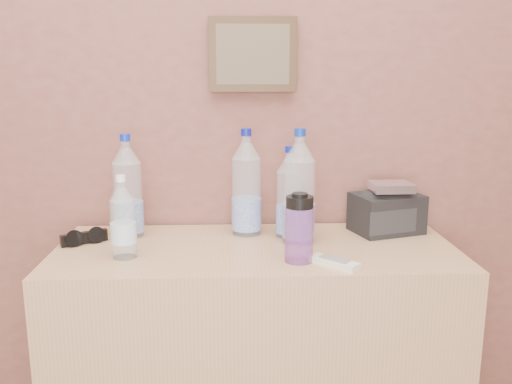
% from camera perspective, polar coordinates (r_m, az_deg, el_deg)
% --- Properties ---
extents(picture_frame, '(0.30, 0.03, 0.25)m').
position_cam_1_polar(picture_frame, '(1.91, -0.35, 14.26)').
color(picture_frame, '#382311').
rests_on(picture_frame, room_shell).
extents(dresser, '(1.27, 0.53, 0.80)m').
position_cam_1_polar(dresser, '(1.90, -0.01, -17.25)').
color(dresser, '#AD8248').
rests_on(dresser, ground).
extents(pet_large_a, '(0.09, 0.09, 0.35)m').
position_cam_1_polar(pet_large_a, '(1.86, -13.34, 0.02)').
color(pet_large_a, silver).
rests_on(pet_large_a, dresser).
extents(pet_large_b, '(0.10, 0.10, 0.36)m').
position_cam_1_polar(pet_large_b, '(1.84, -1.02, 0.41)').
color(pet_large_b, white).
rests_on(pet_large_b, dresser).
extents(pet_large_c, '(0.08, 0.08, 0.31)m').
position_cam_1_polar(pet_large_c, '(1.82, 3.49, -0.55)').
color(pet_large_c, silver).
rests_on(pet_large_c, dresser).
extents(pet_large_d, '(0.10, 0.10, 0.37)m').
position_cam_1_polar(pet_large_d, '(1.75, 4.55, -0.09)').
color(pet_large_d, white).
rests_on(pet_large_d, dresser).
extents(pet_small, '(0.07, 0.07, 0.25)m').
position_cam_1_polar(pet_small, '(1.66, -13.83, -3.07)').
color(pet_small, silver).
rests_on(pet_small, dresser).
extents(nalgene_bottle, '(0.08, 0.08, 0.21)m').
position_cam_1_polar(nalgene_bottle, '(1.58, 4.57, -3.81)').
color(nalgene_bottle, purple).
rests_on(nalgene_bottle, dresser).
extents(sunglasses, '(0.16, 0.13, 0.04)m').
position_cam_1_polar(sunglasses, '(1.85, -17.64, -4.62)').
color(sunglasses, black).
rests_on(sunglasses, dresser).
extents(ac_remote, '(0.14, 0.14, 0.02)m').
position_cam_1_polar(ac_remote, '(1.58, 8.27, -7.37)').
color(ac_remote, silver).
rests_on(ac_remote, dresser).
extents(toiletry_bag, '(0.26, 0.22, 0.15)m').
position_cam_1_polar(toiletry_bag, '(1.93, 13.58, -1.91)').
color(toiletry_bag, '#22212A').
rests_on(toiletry_bag, dresser).
extents(foil_packet, '(0.14, 0.11, 0.03)m').
position_cam_1_polar(foil_packet, '(1.89, 14.05, 0.54)').
color(foil_packet, silver).
rests_on(foil_packet, toiletry_bag).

